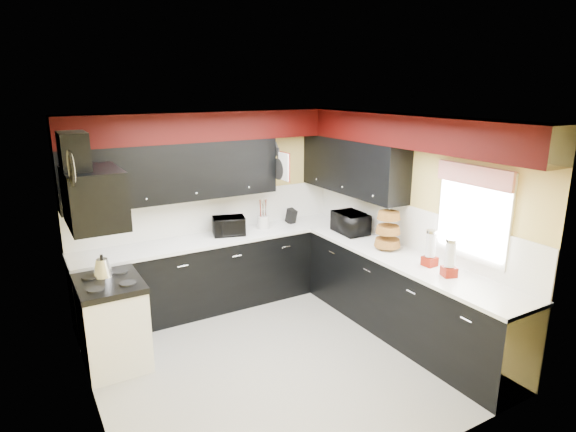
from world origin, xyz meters
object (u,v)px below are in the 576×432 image
at_px(microwave, 351,223).
at_px(toaster_oven, 229,226).
at_px(knife_block, 291,216).
at_px(kettle, 103,267).
at_px(utensil_crock, 263,222).

bearing_deg(microwave, toaster_oven, 65.81).
distance_m(microwave, knife_block, 0.90).
distance_m(knife_block, kettle, 2.70).
bearing_deg(utensil_crock, toaster_oven, -177.25).
bearing_deg(knife_block, microwave, -70.01).
xyz_separation_m(utensil_crock, kettle, (-2.16, -0.62, -0.01)).
distance_m(utensil_crock, knife_block, 0.45).
distance_m(toaster_oven, microwave, 1.58).
bearing_deg(utensil_crock, microwave, -40.19).
height_order(toaster_oven, knife_block, toaster_oven).
bearing_deg(kettle, knife_block, 13.89).
relative_size(toaster_oven, microwave, 0.82).
xyz_separation_m(knife_block, kettle, (-2.62, -0.65, -0.03)).
height_order(microwave, utensil_crock, microwave).
height_order(utensil_crock, knife_block, knife_block).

